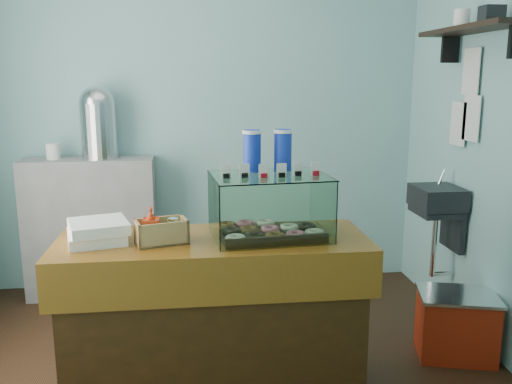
{
  "coord_description": "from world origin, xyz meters",
  "views": [
    {
      "loc": [
        -0.1,
        -2.93,
        1.71
      ],
      "look_at": [
        0.23,
        -0.15,
        1.12
      ],
      "focal_mm": 38.0,
      "sensor_mm": 36.0,
      "label": 1
    }
  ],
  "objects": [
    {
      "name": "ground",
      "position": [
        0.0,
        0.0,
        0.0
      ],
      "size": [
        3.5,
        3.5,
        0.0
      ],
      "primitive_type": "plane",
      "color": "black",
      "rests_on": "ground"
    },
    {
      "name": "room_shell",
      "position": [
        0.03,
        0.01,
        1.71
      ],
      "size": [
        3.54,
        3.04,
        2.82
      ],
      "color": "#83BDBF",
      "rests_on": "ground"
    },
    {
      "name": "counter",
      "position": [
        0.0,
        -0.25,
        0.46
      ],
      "size": [
        1.6,
        0.6,
        0.9
      ],
      "color": "#3E220B",
      "rests_on": "ground"
    },
    {
      "name": "back_shelf",
      "position": [
        -0.9,
        1.32,
        0.55
      ],
      "size": [
        1.0,
        0.32,
        1.1
      ],
      "primitive_type": "cube",
      "color": "#98989B",
      "rests_on": "ground"
    },
    {
      "name": "display_case",
      "position": [
        0.29,
        -0.21,
        1.08
      ],
      "size": [
        0.63,
        0.48,
        0.54
      ],
      "rotation": [
        0.0,
        0.0,
        0.09
      ],
      "color": "#34180F",
      "rests_on": "counter"
    },
    {
      "name": "condiment_crate",
      "position": [
        -0.27,
        -0.3,
        0.97
      ],
      "size": [
        0.28,
        0.21,
        0.19
      ],
      "rotation": [
        0.0,
        0.0,
        0.27
      ],
      "color": "tan",
      "rests_on": "counter"
    },
    {
      "name": "pastry_boxes",
      "position": [
        -0.58,
        -0.24,
        0.95
      ],
      "size": [
        0.35,
        0.34,
        0.11
      ],
      "rotation": [
        0.0,
        0.0,
        0.24
      ],
      "color": "white",
      "rests_on": "counter"
    },
    {
      "name": "coffee_urn",
      "position": [
        -0.8,
        1.33,
        1.39
      ],
      "size": [
        0.3,
        0.3,
        0.55
      ],
      "color": "silver",
      "rests_on": "back_shelf"
    },
    {
      "name": "red_cooler",
      "position": [
        1.51,
        0.03,
        0.21
      ],
      "size": [
        0.55,
        0.47,
        0.41
      ],
      "rotation": [
        0.0,
        0.0,
        -0.26
      ],
      "color": "#AA220D",
      "rests_on": "ground"
    }
  ]
}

